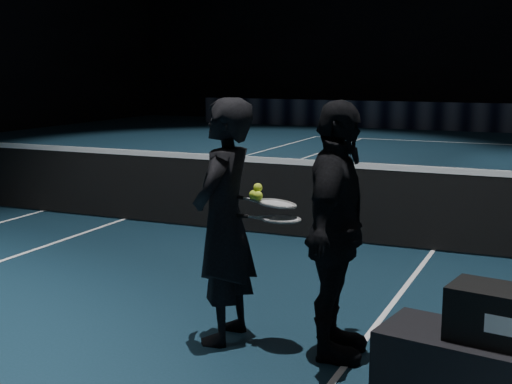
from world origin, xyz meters
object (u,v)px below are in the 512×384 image
(player_a, at_px, (224,222))
(tennis_balls, at_px, (256,193))
(racket_lower, at_px, (282,219))
(racket_upper, at_px, (277,204))
(player_b, at_px, (336,232))

(player_a, height_order, tennis_balls, player_a)
(racket_lower, distance_m, racket_upper, 0.12)
(racket_upper, xyz_separation_m, tennis_balls, (-0.14, -0.04, 0.07))
(racket_lower, xyz_separation_m, racket_upper, (-0.05, 0.04, 0.10))
(player_b, height_order, racket_lower, player_b)
(racket_lower, bearing_deg, tennis_balls, 178.53)
(player_a, distance_m, racket_upper, 0.43)
(player_a, xyz_separation_m, racket_lower, (0.45, 0.01, 0.05))
(racket_upper, bearing_deg, racket_lower, -42.66)
(racket_upper, relative_size, tennis_balls, 5.67)
(racket_lower, relative_size, tennis_balls, 5.67)
(player_a, distance_m, racket_lower, 0.45)
(tennis_balls, bearing_deg, racket_lower, 0.09)
(player_b, bearing_deg, player_a, 84.60)
(player_b, distance_m, tennis_balls, 0.64)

